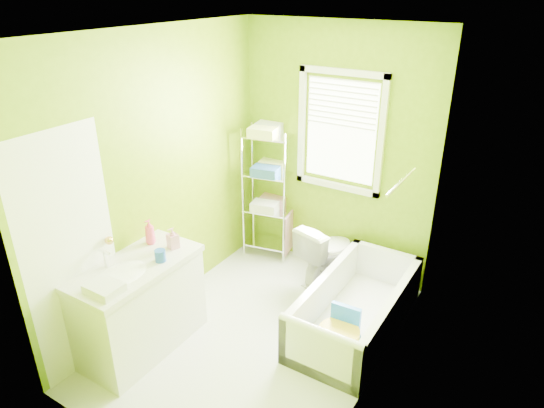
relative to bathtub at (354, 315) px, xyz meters
The scene contains 9 objects.
ground 0.88m from the bathtub, 142.64° to the right, with size 2.90×2.90×0.00m, color silver.
room_envelope 1.64m from the bathtub, 142.64° to the right, with size 2.14×2.94×2.62m.
window 1.83m from the bathtub, 125.47° to the left, with size 0.92×0.05×1.22m.
door 2.45m from the bathtub, 138.59° to the right, with size 0.09×0.80×2.00m.
right_wall_decor 1.33m from the bathtub, 57.68° to the right, with size 0.04×1.48×1.17m.
bathtub is the anchor object (origin of this frame).
toilet 0.85m from the bathtub, 134.27° to the left, with size 0.38×0.67×0.68m, color white.
vanity 1.90m from the bathtub, 141.55° to the right, with size 0.56×1.10×1.05m.
wire_shelf_unit 1.76m from the bathtub, 151.26° to the left, with size 0.56×0.47×1.54m.
Camera 1 is at (1.93, -2.89, 2.92)m, focal length 32.00 mm.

